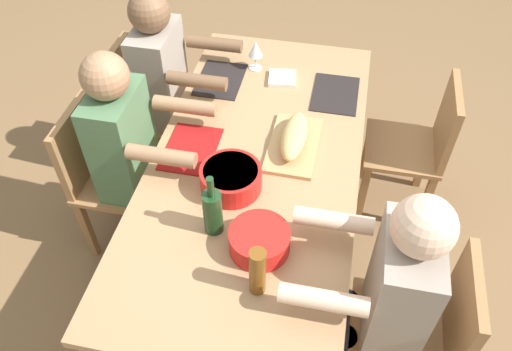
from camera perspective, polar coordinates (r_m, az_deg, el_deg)
ground_plane at (r=2.86m, az=0.00°, el=-8.67°), size 8.00×8.00×0.00m
dining_table at (r=2.35m, az=0.00°, el=0.54°), size 1.96×0.93×0.74m
chair_near_left at (r=2.20m, az=18.19°, el=-15.83°), size 0.40×0.40×0.85m
diner_near_left at (r=1.98m, az=14.34°, el=-12.38°), size 0.41×0.53×1.20m
chair_near_right at (r=2.87m, az=17.79°, el=3.36°), size 0.40×0.40×0.85m
chair_far_right at (r=3.05m, az=-12.61°, el=7.51°), size 0.40×0.40×0.85m
diner_far_right at (r=2.86m, az=-9.84°, el=10.47°), size 0.41×0.53×1.20m
chair_far_center at (r=2.70m, az=-16.54°, el=0.31°), size 0.40×0.40×0.85m
diner_far_center at (r=2.48m, az=-13.75°, el=3.12°), size 0.41×0.53×1.20m
serving_bowl_greens at (r=2.13m, az=-2.83°, el=-0.22°), size 0.26×0.26×0.10m
serving_bowl_salad at (r=1.93m, az=0.39°, el=-7.15°), size 0.23×0.23×0.09m
cutting_board at (r=2.35m, az=4.22°, el=3.42°), size 0.40×0.23×0.02m
bread_loaf at (r=2.31m, az=4.29°, el=4.42°), size 0.32×0.12×0.09m
wine_bottle at (r=1.95m, az=-4.86°, el=-3.98°), size 0.08×0.08×0.29m
beer_bottle at (r=1.79m, az=0.17°, el=-10.68°), size 0.06×0.06×0.22m
wine_glass at (r=2.76m, az=-0.05°, el=13.84°), size 0.08×0.08×0.17m
fork_near_left at (r=1.85m, az=5.10°, el=-14.03°), size 0.02×0.17×0.01m
placemat_near_right at (r=2.67m, az=8.83°, el=8.99°), size 0.32×0.23×0.01m
placemat_far_right at (r=2.75m, az=-3.99°, el=10.63°), size 0.32×0.23×0.01m
placemat_far_center at (r=2.35m, az=-7.25°, el=2.99°), size 0.32×0.23×0.01m
napkin_stack at (r=2.74m, az=2.95°, el=10.77°), size 0.16×0.16×0.02m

